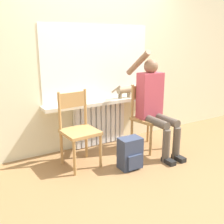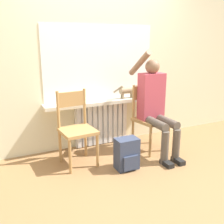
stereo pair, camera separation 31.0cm
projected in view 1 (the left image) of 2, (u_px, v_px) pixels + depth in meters
ground_plane at (146, 176)px, 3.10m from camera, size 12.00×12.00×0.00m
wall_with_window at (96, 54)px, 3.76m from camera, size 7.00×0.06×2.70m
radiator at (100, 124)px, 3.97m from camera, size 0.83×0.08×0.65m
windowsill at (102, 102)px, 3.82m from camera, size 1.74×0.24×0.05m
window_glass at (98, 63)px, 3.76m from camera, size 1.67×0.01×1.06m
chair_left at (78, 128)px, 3.26m from camera, size 0.44×0.44×0.95m
chair_right at (148, 116)px, 3.79m from camera, size 0.48×0.48×0.95m
person at (154, 102)px, 3.64m from camera, size 0.36×1.03×1.43m
cat at (127, 90)px, 3.96m from camera, size 0.42×0.10×0.20m
backpack at (130, 153)px, 3.25m from camera, size 0.28×0.22×0.40m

